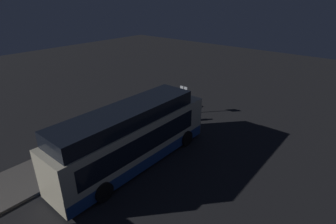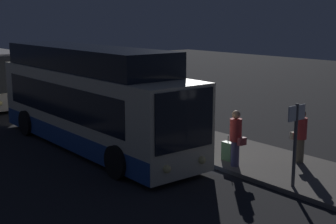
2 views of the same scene
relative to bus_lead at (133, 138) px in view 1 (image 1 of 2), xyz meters
name	(u,v)px [view 1 (image 1 of 2)]	position (x,y,z in m)	size (l,w,h in m)	color
ground	(134,161)	(0.10, 0.12, -1.71)	(80.00, 80.00, 0.00)	#232326
platform	(102,143)	(0.10, 3.39, -1.64)	(20.00, 3.33, 0.14)	#605B56
bus_lead	(133,138)	(0.00, 0.00, 0.00)	(10.91, 2.77, 3.80)	beige
passenger_boarding	(156,100)	(6.55, 4.13, -0.61)	(0.60, 0.44, 1.78)	#6B604C
passenger_waiting	(113,127)	(0.86, 2.95, -0.60)	(0.45, 0.61, 1.81)	#4C476B
passenger_with_bags	(165,109)	(5.49, 2.17, -0.57)	(0.57, 0.40, 1.84)	#4C476B
suitcase	(158,119)	(4.90, 2.44, -1.25)	(0.41, 0.23, 0.87)	#598C59
sign_post	(184,96)	(7.81, 2.09, -0.05)	(0.10, 0.72, 2.40)	#4C4C51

